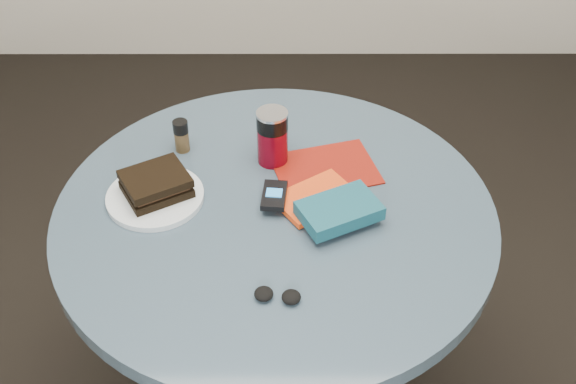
{
  "coord_description": "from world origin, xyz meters",
  "views": [
    {
      "loc": [
        0.03,
        -1.21,
        1.84
      ],
      "look_at": [
        0.03,
        0.0,
        0.8
      ],
      "focal_mm": 45.0,
      "sensor_mm": 36.0,
      "label": 1
    }
  ],
  "objects_px": {
    "red_book": "(316,198)",
    "plate": "(155,197)",
    "sandwich": "(156,184)",
    "soda_can": "(272,137)",
    "pepper_grinder": "(181,136)",
    "mp3_player": "(274,195)",
    "magazine": "(325,169)",
    "novel": "(339,210)",
    "table": "(276,259)",
    "headphones": "(277,295)"
  },
  "relations": [
    {
      "from": "red_book",
      "to": "headphones",
      "type": "height_order",
      "value": "headphones"
    },
    {
      "from": "novel",
      "to": "headphones",
      "type": "bearing_deg",
      "value": -147.33
    },
    {
      "from": "soda_can",
      "to": "pepper_grinder",
      "type": "distance_m",
      "value": 0.23
    },
    {
      "from": "red_book",
      "to": "novel",
      "type": "relative_size",
      "value": 1.03
    },
    {
      "from": "table",
      "to": "soda_can",
      "type": "bearing_deg",
      "value": 92.21
    },
    {
      "from": "magazine",
      "to": "mp3_player",
      "type": "height_order",
      "value": "mp3_player"
    },
    {
      "from": "mp3_player",
      "to": "headphones",
      "type": "height_order",
      "value": "mp3_player"
    },
    {
      "from": "novel",
      "to": "mp3_player",
      "type": "relative_size",
      "value": 1.74
    },
    {
      "from": "sandwich",
      "to": "magazine",
      "type": "bearing_deg",
      "value": 14.2
    },
    {
      "from": "plate",
      "to": "mp3_player",
      "type": "relative_size",
      "value": 2.28
    },
    {
      "from": "red_book",
      "to": "mp3_player",
      "type": "xyz_separation_m",
      "value": [
        -0.09,
        -0.01,
        0.01
      ]
    },
    {
      "from": "plate",
      "to": "magazine",
      "type": "xyz_separation_m",
      "value": [
        0.39,
        0.11,
        -0.0
      ]
    },
    {
      "from": "magazine",
      "to": "pepper_grinder",
      "type": "bearing_deg",
      "value": 151.48
    },
    {
      "from": "soda_can",
      "to": "pepper_grinder",
      "type": "xyz_separation_m",
      "value": [
        -0.22,
        0.04,
        -0.03
      ]
    },
    {
      "from": "table",
      "to": "mp3_player",
      "type": "height_order",
      "value": "mp3_player"
    },
    {
      "from": "mp3_player",
      "to": "plate",
      "type": "bearing_deg",
      "value": 176.21
    },
    {
      "from": "sandwich",
      "to": "pepper_grinder",
      "type": "distance_m",
      "value": 0.18
    },
    {
      "from": "table",
      "to": "red_book",
      "type": "xyz_separation_m",
      "value": [
        0.09,
        0.02,
        0.17
      ]
    },
    {
      "from": "table",
      "to": "sandwich",
      "type": "height_order",
      "value": "sandwich"
    },
    {
      "from": "magazine",
      "to": "sandwich",
      "type": "bearing_deg",
      "value": 178.43
    },
    {
      "from": "soda_can",
      "to": "mp3_player",
      "type": "distance_m",
      "value": 0.17
    },
    {
      "from": "red_book",
      "to": "pepper_grinder",
      "type": "bearing_deg",
      "value": 114.7
    },
    {
      "from": "pepper_grinder",
      "to": "red_book",
      "type": "distance_m",
      "value": 0.38
    },
    {
      "from": "headphones",
      "to": "pepper_grinder",
      "type": "bearing_deg",
      "value": 116.24
    },
    {
      "from": "plate",
      "to": "pepper_grinder",
      "type": "height_order",
      "value": "pepper_grinder"
    },
    {
      "from": "pepper_grinder",
      "to": "magazine",
      "type": "distance_m",
      "value": 0.36
    },
    {
      "from": "magazine",
      "to": "red_book",
      "type": "height_order",
      "value": "red_book"
    },
    {
      "from": "table",
      "to": "soda_can",
      "type": "relative_size",
      "value": 7.1
    },
    {
      "from": "plate",
      "to": "mp3_player",
      "type": "xyz_separation_m",
      "value": [
        0.27,
        -0.02,
        0.02
      ]
    },
    {
      "from": "magazine",
      "to": "headphones",
      "type": "height_order",
      "value": "headphones"
    },
    {
      "from": "pepper_grinder",
      "to": "table",
      "type": "bearing_deg",
      "value": -43.57
    },
    {
      "from": "plate",
      "to": "headphones",
      "type": "relative_size",
      "value": 2.26
    },
    {
      "from": "pepper_grinder",
      "to": "mp3_player",
      "type": "bearing_deg",
      "value": -41.63
    },
    {
      "from": "plate",
      "to": "magazine",
      "type": "bearing_deg",
      "value": 15.17
    },
    {
      "from": "novel",
      "to": "sandwich",
      "type": "bearing_deg",
      "value": 141.67
    },
    {
      "from": "plate",
      "to": "novel",
      "type": "xyz_separation_m",
      "value": [
        0.42,
        -0.08,
        0.03
      ]
    },
    {
      "from": "plate",
      "to": "pepper_grinder",
      "type": "relative_size",
      "value": 2.62
    },
    {
      "from": "table",
      "to": "sandwich",
      "type": "distance_m",
      "value": 0.34
    },
    {
      "from": "sandwich",
      "to": "soda_can",
      "type": "relative_size",
      "value": 1.29
    },
    {
      "from": "pepper_grinder",
      "to": "magazine",
      "type": "xyz_separation_m",
      "value": [
        0.35,
        -0.08,
        -0.04
      ]
    },
    {
      "from": "soda_can",
      "to": "headphones",
      "type": "relative_size",
      "value": 1.43
    },
    {
      "from": "pepper_grinder",
      "to": "red_book",
      "type": "bearing_deg",
      "value": -31.1
    },
    {
      "from": "red_book",
      "to": "plate",
      "type": "bearing_deg",
      "value": 144.36
    },
    {
      "from": "red_book",
      "to": "headphones",
      "type": "xyz_separation_m",
      "value": [
        -0.08,
        -0.29,
        -0.0
      ]
    },
    {
      "from": "table",
      "to": "plate",
      "type": "xyz_separation_m",
      "value": [
        -0.27,
        0.03,
        0.17
      ]
    },
    {
      "from": "pepper_grinder",
      "to": "headphones",
      "type": "relative_size",
      "value": 0.86
    },
    {
      "from": "table",
      "to": "plate",
      "type": "relative_size",
      "value": 4.49
    },
    {
      "from": "table",
      "to": "pepper_grinder",
      "type": "relative_size",
      "value": 11.75
    },
    {
      "from": "sandwich",
      "to": "novel",
      "type": "height_order",
      "value": "sandwich"
    },
    {
      "from": "table",
      "to": "magazine",
      "type": "xyz_separation_m",
      "value": [
        0.12,
        0.14,
        0.17
      ]
    }
  ]
}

